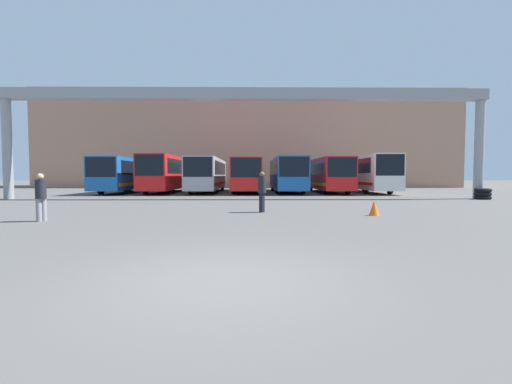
% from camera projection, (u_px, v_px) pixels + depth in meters
% --- Properties ---
extents(ground_plane, '(200.00, 200.00, 0.00)m').
position_uv_depth(ground_plane, '(221.00, 281.00, 5.17)').
color(ground_plane, '#514F4C').
extents(building_backdrop, '(54.98, 12.00, 12.58)m').
position_uv_depth(building_backdrop, '(249.00, 142.00, 48.96)').
color(building_backdrop, tan).
rests_on(building_backdrop, ground).
extents(overhead_gantry, '(32.15, 0.80, 7.30)m').
position_uv_depth(overhead_gantry, '(245.00, 106.00, 22.69)').
color(overhead_gantry, gray).
rests_on(overhead_gantry, ground).
extents(bus_slot_0, '(2.56, 11.42, 3.08)m').
position_uv_depth(bus_slot_0, '(128.00, 173.00, 31.84)').
color(bus_slot_0, '#1959A5').
rests_on(bus_slot_0, ground).
extents(bus_slot_1, '(2.44, 11.16, 3.29)m').
position_uv_depth(bus_slot_1, '(167.00, 172.00, 31.75)').
color(bus_slot_1, red).
rests_on(bus_slot_1, ground).
extents(bus_slot_2, '(2.46, 12.32, 3.11)m').
position_uv_depth(bus_slot_2, '(208.00, 173.00, 32.37)').
color(bus_slot_2, '#999EA5').
rests_on(bus_slot_2, ground).
extents(bus_slot_3, '(2.58, 12.24, 3.03)m').
position_uv_depth(bus_slot_3, '(247.00, 174.00, 32.37)').
color(bus_slot_3, red).
rests_on(bus_slot_3, ground).
extents(bus_slot_4, '(2.55, 11.93, 3.13)m').
position_uv_depth(bus_slot_4, '(286.00, 173.00, 32.26)').
color(bus_slot_4, '#1959A5').
rests_on(bus_slot_4, ground).
extents(bus_slot_5, '(2.50, 10.24, 3.08)m').
position_uv_depth(bus_slot_5, '(328.00, 173.00, 31.46)').
color(bus_slot_5, red).
rests_on(bus_slot_5, ground).
extents(bus_slot_6, '(2.45, 11.66, 3.33)m').
position_uv_depth(bus_slot_6, '(365.00, 172.00, 32.20)').
color(bus_slot_6, silver).
rests_on(bus_slot_6, ground).
extents(pedestrian_near_center, '(0.36, 0.36, 1.74)m').
position_uv_depth(pedestrian_near_center, '(262.00, 191.00, 14.68)').
color(pedestrian_near_center, black).
rests_on(pedestrian_near_center, ground).
extents(pedestrian_mid_left, '(0.34, 0.34, 1.66)m').
position_uv_depth(pedestrian_mid_left, '(41.00, 196.00, 11.80)').
color(pedestrian_mid_left, gray).
rests_on(pedestrian_mid_left, ground).
extents(traffic_cone, '(0.39, 0.39, 0.60)m').
position_uv_depth(traffic_cone, '(374.00, 208.00, 13.54)').
color(traffic_cone, orange).
rests_on(traffic_cone, ground).
extents(tire_stack, '(1.04, 1.04, 0.72)m').
position_uv_depth(tire_stack, '(483.00, 194.00, 22.67)').
color(tire_stack, black).
rests_on(tire_stack, ground).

